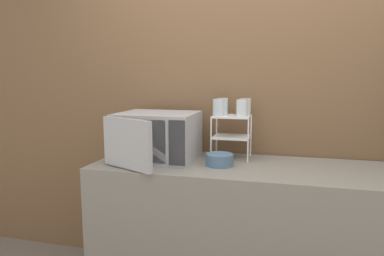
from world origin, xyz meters
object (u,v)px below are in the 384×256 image
(dish_rack, at_px, (232,128))
(bowl, at_px, (219,160))
(glass_front_left, at_px, (218,107))
(glass_back_left, at_px, (223,106))
(microwave, at_px, (157,136))
(glass_front_right, at_px, (242,108))
(glass_back_right, at_px, (245,107))

(dish_rack, distance_m, bowl, 0.28)
(dish_rack, height_order, glass_front_left, glass_front_left)
(glass_front_left, bearing_deg, glass_back_left, 85.50)
(microwave, bearing_deg, bowl, -8.69)
(microwave, distance_m, dish_rack, 0.50)
(glass_back_left, bearing_deg, glass_front_right, -37.54)
(dish_rack, height_order, glass_front_right, glass_front_right)
(glass_back_right, relative_size, glass_back_left, 1.00)
(dish_rack, distance_m, glass_front_left, 0.17)
(glass_front_right, bearing_deg, glass_front_left, 178.75)
(microwave, xyz_separation_m, glass_front_left, (0.39, 0.10, 0.19))
(dish_rack, xyz_separation_m, glass_front_left, (-0.08, -0.05, 0.14))
(dish_rack, relative_size, glass_back_right, 2.58)
(glass_back_right, relative_size, glass_front_right, 1.00)
(glass_front_left, distance_m, glass_back_right, 0.19)
(glass_front_left, relative_size, bowl, 0.66)
(microwave, relative_size, glass_back_left, 5.57)
(glass_back_right, bearing_deg, glass_front_right, -94.70)
(glass_front_right, bearing_deg, dish_rack, 144.00)
(dish_rack, bearing_deg, glass_back_left, 140.99)
(glass_front_right, relative_size, bowl, 0.66)
(bowl, bearing_deg, glass_back_left, 96.57)
(glass_back_left, xyz_separation_m, bowl, (0.03, -0.27, -0.30))
(dish_rack, bearing_deg, bowl, -100.67)
(glass_front_right, height_order, glass_back_left, same)
(glass_front_left, bearing_deg, microwave, -165.47)
(glass_back_right, xyz_separation_m, glass_front_right, (-0.01, -0.11, 0.00))
(microwave, xyz_separation_m, glass_back_right, (0.55, 0.21, 0.19))
(glass_front_left, relative_size, glass_front_right, 1.00)
(dish_rack, bearing_deg, glass_back_right, 35.77)
(glass_front_left, height_order, bowl, glass_front_left)
(microwave, distance_m, bowl, 0.45)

